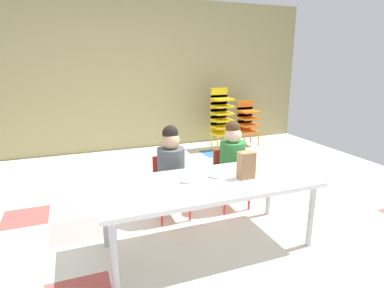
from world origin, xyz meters
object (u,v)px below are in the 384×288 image
Objects in this scene: seated_child_middle_seat at (232,156)px; paper_plate_near_edge at (215,177)px; kid_chair_yellow_stack at (221,115)px; paper_plate_center_table at (224,188)px; seated_child_near_camera at (171,164)px; paper_bag_brown at (246,165)px; craft_table at (208,187)px; donut_powdered_on_plate at (215,175)px; donut_powdered_loose at (186,180)px; kid_chair_orange_stack at (247,120)px.

seated_child_middle_seat is 0.69m from paper_plate_near_edge.
kid_chair_yellow_stack reaches higher than paper_plate_center_table.
paper_bag_brown is at bearing -54.36° from seated_child_near_camera.
paper_bag_brown is (-0.21, -0.62, 0.13)m from seated_child_middle_seat.
kid_chair_yellow_stack is 3.01m from paper_plate_near_edge.
craft_table is 9.67× the size of paper_plate_near_edge.
kid_chair_yellow_stack is 8.79× the size of donut_powdered_on_plate.
seated_child_middle_seat reaches higher than donut_powdered_loose.
paper_bag_brown is at bearing 27.36° from paper_plate_center_table.
paper_plate_near_edge is 0.26m from donut_powdered_loose.
paper_plate_near_edge is (-0.23, 0.09, -0.11)m from paper_bag_brown.
paper_plate_center_table is (-0.26, -0.13, -0.11)m from paper_bag_brown.
seated_child_middle_seat reaches higher than paper_plate_near_edge.
paper_plate_near_edge is at bearing -67.86° from seated_child_near_camera.
seated_child_near_camera is at bearing 102.54° from craft_table.
paper_bag_brown is (-1.66, -2.77, 0.23)m from kid_chair_orange_stack.
seated_child_near_camera is 5.10× the size of paper_plate_near_edge.
kid_chair_orange_stack is at bearing 54.79° from paper_plate_near_edge.
kid_chair_orange_stack is (2.11, 2.15, -0.10)m from seated_child_near_camera.
seated_child_middle_seat reaches higher than craft_table.
seated_child_middle_seat is 8.67× the size of donut_powdered_loose.
seated_child_near_camera is at bearing -126.29° from kid_chair_yellow_stack.
paper_plate_center_table is 0.23m from donut_powdered_on_plate.
seated_child_near_camera is 8.67× the size of donut_powdered_loose.
craft_table is at bearing -145.89° from donut_powdered_on_plate.
donut_powdered_on_plate is (0.22, -0.53, 0.04)m from seated_child_near_camera.
kid_chair_orange_stack is (1.45, 2.15, -0.10)m from seated_child_middle_seat.
paper_bag_brown is (-1.13, -2.77, 0.11)m from kid_chair_yellow_stack.
paper_plate_center_table is (0.19, -0.76, 0.02)m from seated_child_near_camera.
paper_bag_brown is 0.31m from paper_plate_center_table.
paper_plate_near_edge is at bearing 0.00° from donut_powdered_on_plate.
paper_plate_center_table is at bearing -121.62° from seated_child_middle_seat.
seated_child_near_camera is at bearing 112.14° from donut_powdered_on_plate.
donut_powdered_loose is (-1.62, -2.68, 0.01)m from kid_chair_yellow_stack.
donut_powdered_on_plate is at bearing -67.86° from seated_child_near_camera.
paper_plate_near_edge is (-1.36, -2.68, 0.00)m from kid_chair_yellow_stack.
craft_table is at bearing 108.10° from paper_plate_center_table.
donut_powdered_loose is at bearing 179.99° from paper_plate_near_edge.
paper_plate_near_edge is 1.52× the size of donut_powdered_on_plate.
paper_plate_center_table is at bearing -45.15° from donut_powdered_loose.
seated_child_near_camera is 0.78m from paper_bag_brown.
paper_plate_center_table is at bearing -71.90° from craft_table.
craft_table is 7.91× the size of paper_bag_brown.
craft_table is 3.10m from kid_chair_yellow_stack.
paper_plate_near_edge is at bearing -116.97° from kid_chair_yellow_stack.
craft_table is at bearing -77.46° from seated_child_near_camera.
craft_table is at bearing -18.59° from donut_powdered_loose.
seated_child_near_camera reaches higher than kid_chair_orange_stack.
kid_chair_yellow_stack is at bearing 66.69° from seated_child_middle_seat.
craft_table is at bearing 173.53° from paper_bag_brown.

